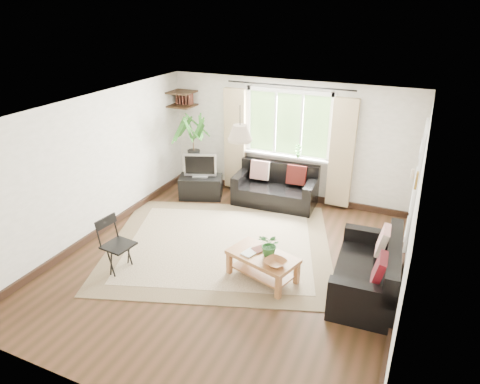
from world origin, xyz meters
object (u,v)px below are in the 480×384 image
at_px(coffee_table, 262,267).
at_px(palm_stand, 194,155).
at_px(sofa_back, 275,187).
at_px(folding_chair, 119,246).
at_px(sofa_right, 367,268).
at_px(tv_stand, 201,187).

xyz_separation_m(coffee_table, palm_stand, (-2.43, 2.31, 0.63)).
distance_m(sofa_back, folding_chair, 3.42).
distance_m(coffee_table, folding_chair, 2.15).
relative_size(sofa_right, folding_chair, 1.92).
bearing_deg(palm_stand, folding_chair, -82.34).
distance_m(sofa_back, palm_stand, 1.80).
height_order(tv_stand, palm_stand, palm_stand).
distance_m(coffee_table, palm_stand, 3.41).
bearing_deg(palm_stand, sofa_back, 5.15).
xyz_separation_m(sofa_right, coffee_table, (-1.41, -0.32, -0.18)).
relative_size(sofa_back, sofa_right, 0.98).
bearing_deg(folding_chair, tv_stand, 10.06).
bearing_deg(palm_stand, coffee_table, -43.61).
bearing_deg(folding_chair, coffee_table, -65.03).
bearing_deg(sofa_right, sofa_back, -139.12).
xyz_separation_m(palm_stand, folding_chair, (0.40, -2.99, -0.41)).
bearing_deg(palm_stand, sofa_right, -27.48).
relative_size(sofa_right, palm_stand, 0.98).
height_order(sofa_back, tv_stand, sofa_back).
relative_size(coffee_table, palm_stand, 0.60).
xyz_separation_m(sofa_back, sofa_right, (2.11, -2.15, 0.01)).
height_order(coffee_table, folding_chair, folding_chair).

